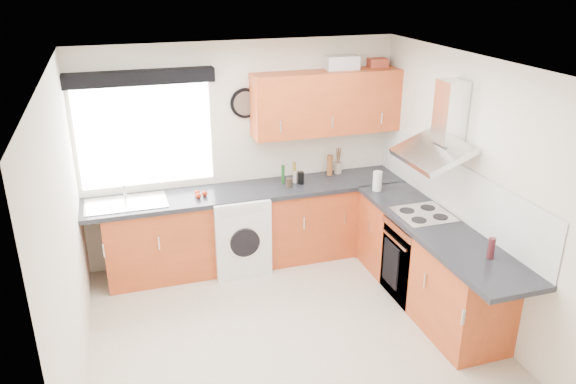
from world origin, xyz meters
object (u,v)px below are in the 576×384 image
object	(u,v)px
washing_machine	(239,231)
extractor_hood	(441,131)
oven	(419,258)
upper_cabinets	(326,103)

from	to	relation	value
washing_machine	extractor_hood	bearing A→B (deg)	-32.22
extractor_hood	washing_machine	size ratio (longest dim) A/B	0.87
oven	upper_cabinets	size ratio (longest dim) A/B	0.50
extractor_hood	washing_machine	xyz separation A→B (m)	(-1.75, 1.13, -1.32)
upper_cabinets	washing_machine	size ratio (longest dim) A/B	1.89
extractor_hood	upper_cabinets	bearing A→B (deg)	116.13
oven	extractor_hood	distance (m)	1.35
upper_cabinets	washing_machine	distance (m)	1.75
oven	upper_cabinets	bearing A→B (deg)	112.54
extractor_hood	washing_machine	world-z (taller)	extractor_hood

